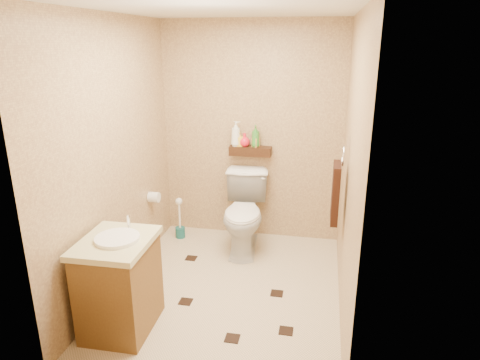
# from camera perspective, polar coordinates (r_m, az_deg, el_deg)

# --- Properties ---
(ground) EXTENTS (2.50, 2.50, 0.00)m
(ground) POSITION_cam_1_polar(r_m,az_deg,el_deg) (4.05, -1.67, -14.41)
(ground) COLOR beige
(ground) RESTS_ON ground
(wall_back) EXTENTS (2.00, 0.04, 2.40)m
(wall_back) POSITION_cam_1_polar(r_m,az_deg,el_deg) (4.74, 1.57, 6.23)
(wall_back) COLOR tan
(wall_back) RESTS_ON ground
(wall_front) EXTENTS (2.00, 0.04, 2.40)m
(wall_front) POSITION_cam_1_polar(r_m,az_deg,el_deg) (2.42, -8.53, -5.90)
(wall_front) COLOR tan
(wall_front) RESTS_ON ground
(wall_left) EXTENTS (0.04, 2.50, 2.40)m
(wall_left) POSITION_cam_1_polar(r_m,az_deg,el_deg) (3.89, -16.36, 2.85)
(wall_left) COLOR tan
(wall_left) RESTS_ON ground
(wall_right) EXTENTS (0.04, 2.50, 2.40)m
(wall_right) POSITION_cam_1_polar(r_m,az_deg,el_deg) (3.47, 14.47, 1.20)
(wall_right) COLOR tan
(wall_right) RESTS_ON ground
(ceiling) EXTENTS (2.00, 2.50, 0.02)m
(ceiling) POSITION_cam_1_polar(r_m,az_deg,el_deg) (3.42, -2.06, 21.86)
(ceiling) COLOR silver
(ceiling) RESTS_ON wall_back
(wall_shelf) EXTENTS (0.46, 0.14, 0.10)m
(wall_shelf) POSITION_cam_1_polar(r_m,az_deg,el_deg) (4.70, 1.39, 3.89)
(wall_shelf) COLOR #3B2110
(wall_shelf) RESTS_ON wall_back
(floor_accents) EXTENTS (1.20, 1.39, 0.01)m
(floor_accents) POSITION_cam_1_polar(r_m,az_deg,el_deg) (4.00, -0.88, -14.78)
(floor_accents) COLOR black
(floor_accents) RESTS_ON ground
(toilet) EXTENTS (0.54, 0.86, 0.83)m
(toilet) POSITION_cam_1_polar(r_m,az_deg,el_deg) (4.58, 0.59, -4.48)
(toilet) COLOR white
(toilet) RESTS_ON ground
(vanity) EXTENTS (0.53, 0.63, 0.88)m
(vanity) POSITION_cam_1_polar(r_m,az_deg,el_deg) (3.52, -15.77, -13.10)
(vanity) COLOR brown
(vanity) RESTS_ON ground
(toilet_brush) EXTENTS (0.11, 0.11, 0.49)m
(toilet_brush) POSITION_cam_1_polar(r_m,az_deg,el_deg) (4.99, -8.01, -5.78)
(toilet_brush) COLOR #175B5D
(toilet_brush) RESTS_ON ground
(towel_ring) EXTENTS (0.12, 0.30, 0.76)m
(towel_ring) POSITION_cam_1_polar(r_m,az_deg,el_deg) (3.78, 12.69, -1.33)
(towel_ring) COLOR silver
(towel_ring) RESTS_ON wall_right
(toilet_paper) EXTENTS (0.12, 0.11, 0.12)m
(toilet_paper) POSITION_cam_1_polar(r_m,az_deg,el_deg) (4.61, -11.40, -2.26)
(toilet_paper) COLOR white
(toilet_paper) RESTS_ON wall_left
(bottle_a) EXTENTS (0.11, 0.11, 0.27)m
(bottle_a) POSITION_cam_1_polar(r_m,az_deg,el_deg) (4.69, -0.56, 6.20)
(bottle_a) COLOR white
(bottle_a) RESTS_ON wall_shelf
(bottle_b) EXTENTS (0.08, 0.08, 0.16)m
(bottle_b) POSITION_cam_1_polar(r_m,az_deg,el_deg) (4.70, -0.04, 5.48)
(bottle_b) COLOR yellow
(bottle_b) RESTS_ON wall_shelf
(bottle_c) EXTENTS (0.16, 0.16, 0.15)m
(bottle_c) POSITION_cam_1_polar(r_m,az_deg,el_deg) (4.69, 0.61, 5.39)
(bottle_c) COLOR red
(bottle_c) RESTS_ON wall_shelf
(bottle_d) EXTENTS (0.11, 0.11, 0.24)m
(bottle_d) POSITION_cam_1_polar(r_m,az_deg,el_deg) (4.66, 2.08, 5.88)
(bottle_d) COLOR #37862C
(bottle_d) RESTS_ON wall_shelf
(bottle_e) EXTENTS (0.09, 0.09, 0.15)m
(bottle_e) POSITION_cam_1_polar(r_m,az_deg,el_deg) (4.67, 2.09, 5.34)
(bottle_e) COLOR #E69A4C
(bottle_e) RESTS_ON wall_shelf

